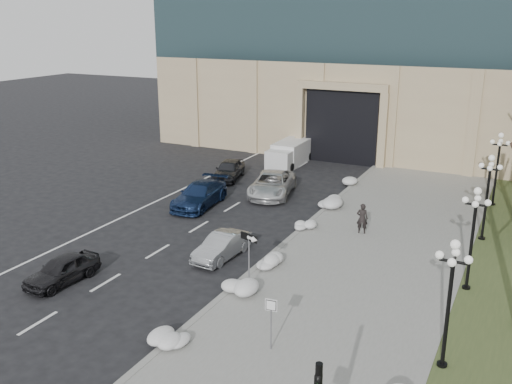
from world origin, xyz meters
TOP-DOWN VIEW (x-y plane):
  - sidewalk at (3.50, 14.00)m, footprint 9.00×40.00m
  - curb at (-1.00, 14.00)m, footprint 0.30×40.00m
  - grass_strip at (10.00, 14.00)m, footprint 4.00×40.00m
  - car_a at (-8.26, 5.17)m, footprint 1.79×3.80m
  - car_b at (-3.13, 10.79)m, footprint 1.56×3.85m
  - car_c at (-8.45, 17.27)m, footprint 2.59×5.36m
  - car_d at (-5.28, 21.42)m, footprint 3.73×5.98m
  - car_e at (-9.84, 23.61)m, footprint 2.64×4.50m
  - pedestrian at (2.24, 16.94)m, footprint 0.70×0.53m
  - box_truck at (-7.50, 29.74)m, footprint 2.14×5.85m
  - one_way_sign at (-0.16, 8.19)m, footprint 0.98×0.47m
  - keep_sign at (2.59, 4.30)m, footprint 0.45×0.09m
  - snow_clump_b at (-0.88, 2.96)m, footprint 1.10×1.60m
  - snow_clump_c at (-0.52, 7.48)m, footprint 1.10×1.60m
  - snow_clump_d at (-0.70, 10.91)m, footprint 1.10×1.60m
  - snow_clump_e at (-0.76, 16.45)m, footprint 1.10×1.60m
  - snow_clump_f at (-0.81, 20.77)m, footprint 1.10×1.60m
  - snow_clump_g at (-0.90, 25.41)m, footprint 1.10×1.60m
  - lamppost_a at (8.30, 6.00)m, footprint 1.18×1.18m
  - lamppost_b at (8.30, 12.50)m, footprint 1.18×1.18m
  - lamppost_c at (8.30, 19.00)m, footprint 1.18×1.18m
  - lamppost_d at (8.30, 25.50)m, footprint 1.18×1.18m

SIDE VIEW (x-z plane):
  - grass_strip at x=10.00m, z-range 0.00..0.10m
  - sidewalk at x=3.50m, z-range 0.00..0.12m
  - curb at x=-1.00m, z-range 0.00..0.14m
  - snow_clump_b at x=-0.88m, z-range 0.12..0.48m
  - snow_clump_c at x=-0.52m, z-range 0.12..0.48m
  - snow_clump_d at x=-0.70m, z-range 0.12..0.48m
  - snow_clump_e at x=-0.76m, z-range 0.12..0.48m
  - snow_clump_f at x=-0.81m, z-range 0.12..0.48m
  - snow_clump_g at x=-0.90m, z-range 0.12..0.48m
  - car_b at x=-3.13m, z-range 0.00..1.24m
  - car_a at x=-8.26m, z-range 0.00..1.25m
  - car_e at x=-9.84m, z-range 0.00..1.44m
  - car_c at x=-8.45m, z-range 0.00..1.51m
  - car_d at x=-5.28m, z-range 0.00..1.54m
  - box_truck at x=-7.50m, z-range -0.03..1.82m
  - pedestrian at x=2.24m, z-range 0.12..1.83m
  - keep_sign at x=2.59m, z-range 0.49..2.60m
  - one_way_sign at x=-0.16m, z-range 0.87..3.54m
  - lamppost_a at x=8.30m, z-range 0.69..5.45m
  - lamppost_b at x=8.30m, z-range 0.69..5.45m
  - lamppost_c at x=8.30m, z-range 0.69..5.45m
  - lamppost_d at x=8.30m, z-range 0.69..5.45m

